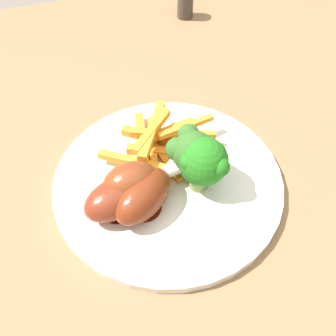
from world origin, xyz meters
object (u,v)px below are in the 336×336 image
(pepper_shaker, at_px, (185,4))
(carrot_fries_pile, at_px, (154,140))
(broccoli_floret_middle, at_px, (192,151))
(chicken_drumstick_near, at_px, (135,183))
(chicken_drumstick_far, at_px, (121,196))
(broccoli_floret_front, at_px, (200,167))
(broccoli_floret_back, at_px, (202,160))
(chicken_drumstick_extra, at_px, (146,193))
(dinner_plate, at_px, (168,181))
(dining_table, at_px, (202,266))

(pepper_shaker, bearing_deg, carrot_fries_pile, -25.64)
(carrot_fries_pile, bearing_deg, broccoli_floret_middle, 28.39)
(chicken_drumstick_near, xyz_separation_m, chicken_drumstick_far, (0.01, -0.02, -0.00))
(broccoli_floret_front, xyz_separation_m, broccoli_floret_back, (-0.00, 0.00, 0.01))
(chicken_drumstick_extra, bearing_deg, chicken_drumstick_far, -103.86)
(carrot_fries_pile, bearing_deg, dinner_plate, 2.11)
(broccoli_floret_front, distance_m, broccoli_floret_back, 0.01)
(carrot_fries_pile, height_order, chicken_drumstick_near, chicken_drumstick_near)
(dinner_plate, relative_size, broccoli_floret_front, 4.69)
(broccoli_floret_middle, relative_size, pepper_shaker, 1.38)
(broccoli_floret_back, bearing_deg, broccoli_floret_front, -45.56)
(broccoli_floret_front, relative_size, chicken_drumstick_extra, 0.50)
(dinner_plate, bearing_deg, broccoli_floret_back, 61.06)
(broccoli_floret_front, xyz_separation_m, pepper_shaker, (-0.39, 0.12, -0.02))
(broccoli_floret_front, bearing_deg, dinner_plate, -126.38)
(broccoli_floret_back, distance_m, chicken_drumstick_near, 0.08)
(dining_table, distance_m, broccoli_floret_back, 0.16)
(carrot_fries_pile, height_order, chicken_drumstick_far, chicken_drumstick_far)
(dining_table, distance_m, broccoli_floret_middle, 0.17)
(dining_table, xyz_separation_m, chicken_drumstick_near, (-0.06, -0.07, 0.13))
(chicken_drumstick_far, distance_m, chicken_drumstick_extra, 0.03)
(dining_table, distance_m, chicken_drumstick_far, 0.16)
(chicken_drumstick_far, height_order, chicken_drumstick_extra, chicken_drumstick_extra)
(broccoli_floret_back, bearing_deg, chicken_drumstick_near, -94.37)
(broccoli_floret_front, bearing_deg, chicken_drumstick_far, -90.17)
(dining_table, distance_m, broccoli_floret_front, 0.15)
(chicken_drumstick_near, relative_size, pepper_shaker, 2.51)
(broccoli_floret_middle, xyz_separation_m, carrot_fries_pile, (-0.06, -0.03, -0.03))
(broccoli_floret_middle, height_order, pepper_shaker, broccoli_floret_middle)
(dining_table, bearing_deg, carrot_fries_pile, -168.63)
(chicken_drumstick_extra, bearing_deg, carrot_fries_pile, 157.63)
(dining_table, xyz_separation_m, pepper_shaker, (-0.45, 0.13, 0.12))
(carrot_fries_pile, relative_size, chicken_drumstick_extra, 1.31)
(dinner_plate, distance_m, pepper_shaker, 0.40)
(chicken_drumstick_near, height_order, pepper_shaker, chicken_drumstick_near)
(broccoli_floret_middle, height_order, chicken_drumstick_extra, broccoli_floret_middle)
(broccoli_floret_front, xyz_separation_m, broccoli_floret_middle, (-0.02, -0.00, 0.01))
(chicken_drumstick_near, relative_size, chicken_drumstick_extra, 1.03)
(carrot_fries_pile, relative_size, chicken_drumstick_near, 1.26)
(chicken_drumstick_near, xyz_separation_m, pepper_shaker, (-0.38, 0.19, -0.01))
(chicken_drumstick_near, bearing_deg, chicken_drumstick_extra, 26.42)
(broccoli_floret_front, bearing_deg, chicken_drumstick_near, -97.36)
(chicken_drumstick_near, bearing_deg, chicken_drumstick_far, -63.65)
(dining_table, distance_m, pepper_shaker, 0.48)
(broccoli_floret_middle, height_order, broccoli_floret_back, broccoli_floret_back)
(dining_table, bearing_deg, broccoli_floret_back, 169.30)
(dinner_plate, xyz_separation_m, carrot_fries_pile, (-0.05, -0.00, 0.02))
(dinner_plate, height_order, pepper_shaker, pepper_shaker)
(broccoli_floret_front, relative_size, broccoli_floret_middle, 0.88)
(dining_table, bearing_deg, dinner_plate, -162.53)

